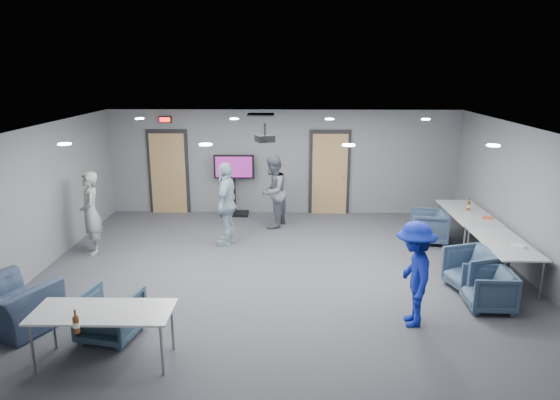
{
  "coord_description": "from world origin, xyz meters",
  "views": [
    {
      "loc": [
        0.2,
        -8.72,
        3.73
      ],
      "look_at": [
        -0.01,
        0.77,
        1.2
      ],
      "focal_mm": 32.0,
      "sensor_mm": 36.0,
      "label": 1
    }
  ],
  "objects_px": {
    "person_d": "(414,274)",
    "projector": "(265,138)",
    "chair_right_a": "(428,227)",
    "bottle_front": "(76,324)",
    "table_right_b": "(503,244)",
    "tv_stand": "(234,181)",
    "chair_right_b": "(473,270)",
    "chair_right_c": "(489,289)",
    "table_right_a": "(467,213)",
    "chair_front_a": "(111,315)",
    "chair_front_b": "(12,306)",
    "table_front_left": "(103,314)",
    "bottle_right": "(468,206)",
    "person_b": "(273,192)",
    "person_a": "(91,213)",
    "person_c": "(227,204)"
  },
  "relations": [
    {
      "from": "person_d",
      "to": "projector",
      "type": "bearing_deg",
      "value": -136.73
    },
    {
      "from": "chair_right_a",
      "to": "bottle_front",
      "type": "relative_size",
      "value": 2.69
    },
    {
      "from": "chair_right_a",
      "to": "table_right_b",
      "type": "distance_m",
      "value": 2.17
    },
    {
      "from": "chair_right_a",
      "to": "tv_stand",
      "type": "distance_m",
      "value": 4.93
    },
    {
      "from": "chair_right_b",
      "to": "chair_right_c",
      "type": "xyz_separation_m",
      "value": [
        0.0,
        -0.7,
        -0.04
      ]
    },
    {
      "from": "chair_right_b",
      "to": "table_right_a",
      "type": "height_order",
      "value": "table_right_a"
    },
    {
      "from": "chair_front_a",
      "to": "tv_stand",
      "type": "xyz_separation_m",
      "value": [
        1.08,
        6.15,
        0.54
      ]
    },
    {
      "from": "chair_right_b",
      "to": "chair_front_b",
      "type": "distance_m",
      "value": 7.36
    },
    {
      "from": "chair_right_b",
      "to": "table_front_left",
      "type": "distance_m",
      "value": 6.02
    },
    {
      "from": "chair_right_c",
      "to": "chair_right_a",
      "type": "bearing_deg",
      "value": -175.67
    },
    {
      "from": "bottle_right",
      "to": "tv_stand",
      "type": "xyz_separation_m",
      "value": [
        -5.31,
        1.98,
        0.07
      ]
    },
    {
      "from": "person_b",
      "to": "chair_front_a",
      "type": "height_order",
      "value": "person_b"
    },
    {
      "from": "person_d",
      "to": "chair_right_a",
      "type": "bearing_deg",
      "value": 165.02
    },
    {
      "from": "table_front_left",
      "to": "projector",
      "type": "relative_size",
      "value": 4.31
    },
    {
      "from": "chair_front_b",
      "to": "tv_stand",
      "type": "bearing_deg",
      "value": -88.9
    },
    {
      "from": "person_b",
      "to": "table_right_b",
      "type": "xyz_separation_m",
      "value": [
        4.23,
        -3.02,
        -0.18
      ]
    },
    {
      "from": "person_a",
      "to": "tv_stand",
      "type": "relative_size",
      "value": 1.08
    },
    {
      "from": "chair_right_a",
      "to": "person_b",
      "type": "bearing_deg",
      "value": -97.54
    },
    {
      "from": "person_d",
      "to": "chair_front_a",
      "type": "xyz_separation_m",
      "value": [
        -4.35,
        -0.5,
        -0.44
      ]
    },
    {
      "from": "person_b",
      "to": "table_right_a",
      "type": "distance_m",
      "value": 4.38
    },
    {
      "from": "chair_right_a",
      "to": "chair_right_b",
      "type": "bearing_deg",
      "value": 12.03
    },
    {
      "from": "person_a",
      "to": "person_c",
      "type": "relative_size",
      "value": 0.95
    },
    {
      "from": "person_d",
      "to": "tv_stand",
      "type": "distance_m",
      "value": 6.53
    },
    {
      "from": "chair_front_b",
      "to": "table_right_a",
      "type": "relative_size",
      "value": 0.58
    },
    {
      "from": "person_d",
      "to": "tv_stand",
      "type": "xyz_separation_m",
      "value": [
        -3.27,
        5.64,
        0.1
      ]
    },
    {
      "from": "person_a",
      "to": "chair_right_a",
      "type": "xyz_separation_m",
      "value": [
        7.1,
        0.81,
        -0.5
      ]
    },
    {
      "from": "person_d",
      "to": "person_a",
      "type": "bearing_deg",
      "value": -112.35
    },
    {
      "from": "table_right_a",
      "to": "tv_stand",
      "type": "height_order",
      "value": "tv_stand"
    },
    {
      "from": "person_c",
      "to": "chair_front_a",
      "type": "distance_m",
      "value": 4.16
    },
    {
      "from": "chair_front_b",
      "to": "table_right_a",
      "type": "height_order",
      "value": "chair_front_b"
    },
    {
      "from": "projector",
      "to": "chair_right_c",
      "type": "bearing_deg",
      "value": -55.67
    },
    {
      "from": "person_c",
      "to": "bottle_front",
      "type": "bearing_deg",
      "value": -3.99
    },
    {
      "from": "person_b",
      "to": "chair_right_a",
      "type": "distance_m",
      "value": 3.64
    },
    {
      "from": "chair_right_a",
      "to": "projector",
      "type": "relative_size",
      "value": 1.89
    },
    {
      "from": "tv_stand",
      "to": "chair_front_b",
      "type": "bearing_deg",
      "value": -113.59
    },
    {
      "from": "person_b",
      "to": "chair_front_a",
      "type": "relative_size",
      "value": 2.24
    },
    {
      "from": "table_right_a",
      "to": "tv_stand",
      "type": "xyz_separation_m",
      "value": [
        -5.26,
        2.09,
        0.21
      ]
    },
    {
      "from": "table_right_b",
      "to": "projector",
      "type": "distance_m",
      "value": 4.77
    },
    {
      "from": "bottle_right",
      "to": "person_d",
      "type": "bearing_deg",
      "value": -119.06
    },
    {
      "from": "bottle_front",
      "to": "person_c",
      "type": "bearing_deg",
      "value": 77.72
    },
    {
      "from": "person_c",
      "to": "chair_front_b",
      "type": "xyz_separation_m",
      "value": [
        -2.67,
        -3.76,
        -0.53
      ]
    },
    {
      "from": "person_c",
      "to": "projector",
      "type": "bearing_deg",
      "value": 60.1
    },
    {
      "from": "person_b",
      "to": "person_d",
      "type": "distance_m",
      "value": 5.18
    },
    {
      "from": "chair_front_a",
      "to": "projector",
      "type": "bearing_deg",
      "value": -110.1
    },
    {
      "from": "chair_front_a",
      "to": "bottle_right",
      "type": "bearing_deg",
      "value": -135.26
    },
    {
      "from": "chair_right_a",
      "to": "person_d",
      "type": "bearing_deg",
      "value": -9.3
    },
    {
      "from": "person_d",
      "to": "bottle_right",
      "type": "xyz_separation_m",
      "value": [
        2.03,
        3.66,
        0.03
      ]
    },
    {
      "from": "person_d",
      "to": "chair_front_a",
      "type": "height_order",
      "value": "person_d"
    },
    {
      "from": "chair_right_c",
      "to": "chair_front_b",
      "type": "relative_size",
      "value": 0.63
    },
    {
      "from": "chair_front_b",
      "to": "table_right_b",
      "type": "bearing_deg",
      "value": -141.35
    }
  ]
}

